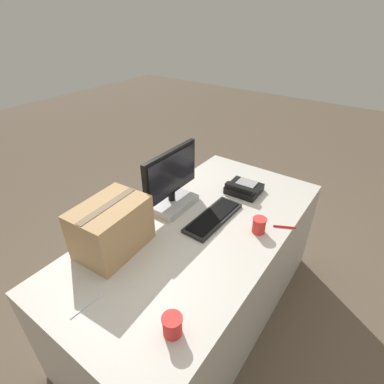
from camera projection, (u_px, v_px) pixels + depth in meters
ground_plane at (198, 308)px, 2.14m from camera, size 12.00×12.00×0.00m
office_desk at (198, 272)px, 1.95m from camera, size 1.80×0.90×0.74m
monitor at (171, 186)px, 1.86m from camera, size 0.46×0.22×0.39m
keyboard at (213, 217)px, 1.81m from camera, size 0.44×0.16×0.03m
desk_phone at (244, 188)px, 2.07m from camera, size 0.21×0.23×0.08m
paper_cup_left at (172, 325)px, 1.17m from camera, size 0.08×0.08×0.09m
paper_cup_right at (259, 225)px, 1.70m from camera, size 0.08×0.08×0.09m
spoon at (92, 302)px, 1.31m from camera, size 0.17×0.03×0.00m
cardboard_box at (112, 227)px, 1.54m from camera, size 0.39×0.29×0.27m
pen_marker at (285, 227)px, 1.75m from camera, size 0.07×0.12×0.01m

